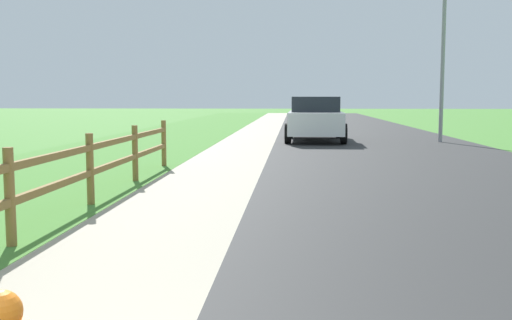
{
  "coord_description": "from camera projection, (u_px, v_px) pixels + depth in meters",
  "views": [
    {
      "loc": [
        0.68,
        -1.53,
        1.58
      ],
      "look_at": [
        0.07,
        8.1,
        0.58
      ],
      "focal_mm": 42.05,
      "sensor_mm": 36.0,
      "label": 1
    }
  ],
  "objects": [
    {
      "name": "curb_concrete",
      "position": [
        217.0,
        131.0,
        28.71
      ],
      "size": [
        6.0,
        66.0,
        0.01
      ],
      "primitive_type": "cube",
      "color": "#AEA38E",
      "rests_on": "ground"
    },
    {
      "name": "ground_plane",
      "position": [
        279.0,
        133.0,
        26.54
      ],
      "size": [
        120.0,
        120.0,
        0.0
      ],
      "primitive_type": "plane",
      "color": "#488533"
    },
    {
      "name": "rail_fence",
      "position": [
        56.0,
        174.0,
        7.58
      ],
      "size": [
        0.11,
        12.67,
        1.06
      ],
      "color": "olive",
      "rests_on": "ground"
    },
    {
      "name": "parked_suv_white",
      "position": [
        315.0,
        119.0,
        21.89
      ],
      "size": [
        2.19,
        4.74,
        1.61
      ],
      "color": "white",
      "rests_on": "ground"
    },
    {
      "name": "grass_verge",
      "position": [
        186.0,
        131.0,
        28.81
      ],
      "size": [
        5.0,
        66.0,
        0.0
      ],
      "primitive_type": "cube",
      "color": "#488533",
      "rests_on": "ground"
    },
    {
      "name": "street_lamp",
      "position": [
        447.0,
        37.0,
        20.99
      ],
      "size": [
        1.17,
        0.2,
        6.2
      ],
      "color": "gray",
      "rests_on": "ground"
    },
    {
      "name": "road_asphalt",
      "position": [
        354.0,
        131.0,
        28.3
      ],
      "size": [
        7.0,
        66.0,
        0.01
      ],
      "primitive_type": "cube",
      "color": "#2F2F2F",
      "rests_on": "ground"
    }
  ]
}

